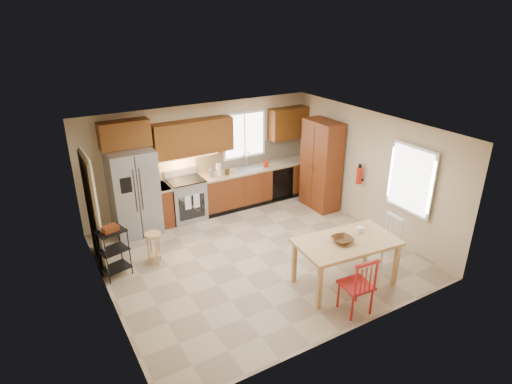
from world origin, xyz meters
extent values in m
plane|color=tan|center=(0.00, 0.00, 0.00)|extent=(5.50, 5.50, 0.00)
cube|color=silver|center=(0.00, 0.00, 2.50)|extent=(5.50, 5.00, 0.02)
cube|color=#CCB793|center=(0.00, 2.50, 1.25)|extent=(5.50, 0.02, 2.50)
cube|color=#CCB793|center=(0.00, -2.50, 1.25)|extent=(5.50, 0.02, 2.50)
cube|color=#CCB793|center=(-2.75, 0.00, 1.25)|extent=(0.02, 5.00, 2.50)
cube|color=#CCB793|center=(2.75, 0.00, 1.25)|extent=(0.02, 5.00, 2.50)
cube|color=gray|center=(-1.70, 2.12, 0.91)|extent=(0.92, 0.75, 1.82)
cube|color=gray|center=(-0.55, 2.19, 0.46)|extent=(0.76, 0.63, 0.92)
cube|color=#672D13|center=(-1.10, 2.20, 0.45)|extent=(0.30, 0.60, 0.90)
cube|color=#672D13|center=(1.29, 2.20, 0.45)|extent=(2.92, 0.60, 0.90)
cube|color=black|center=(1.85, 1.91, 0.45)|extent=(0.60, 0.02, 0.78)
cube|color=beige|center=(1.29, 2.48, 1.18)|extent=(2.92, 0.03, 0.55)
cube|color=#5F340F|center=(-1.70, 2.33, 2.10)|extent=(1.00, 0.35, 0.55)
cube|color=#5F340F|center=(-0.25, 2.33, 1.83)|extent=(1.80, 0.35, 0.75)
cube|color=#5F340F|center=(2.25, 2.33, 1.83)|extent=(1.00, 0.35, 0.75)
cube|color=white|center=(1.10, 2.48, 1.65)|extent=(1.12, 0.04, 1.12)
cube|color=gray|center=(1.10, 2.20, 0.86)|extent=(0.62, 0.46, 0.16)
cube|color=#FFBF66|center=(-0.55, 2.30, 1.43)|extent=(1.60, 0.30, 0.01)
imported|color=#B2210C|center=(1.48, 2.10, 1.00)|extent=(0.09, 0.09, 0.19)
cylinder|color=silver|center=(0.25, 2.15, 1.04)|extent=(0.12, 0.12, 0.28)
cylinder|color=gray|center=(0.05, 2.15, 0.99)|extent=(0.11, 0.11, 0.18)
cylinder|color=#482913|center=(0.45, 2.12, 0.97)|extent=(0.10, 0.10, 0.14)
cube|color=#672D13|center=(2.43, 1.20, 1.05)|extent=(0.50, 0.95, 2.10)
cylinder|color=#B2210C|center=(2.63, 0.15, 1.10)|extent=(0.12, 0.12, 0.36)
cube|color=white|center=(2.68, -1.15, 1.45)|extent=(0.04, 1.02, 1.32)
cube|color=#8C7A59|center=(-2.67, 1.30, 1.05)|extent=(0.04, 0.95, 2.10)
imported|color=#482913|center=(0.75, -1.52, 0.84)|extent=(0.37, 0.37, 0.08)
cylinder|color=silver|center=(1.23, -1.41, 0.87)|extent=(0.15, 0.15, 0.16)
camera|label=1|loc=(-3.59, -6.13, 4.41)|focal=30.00mm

